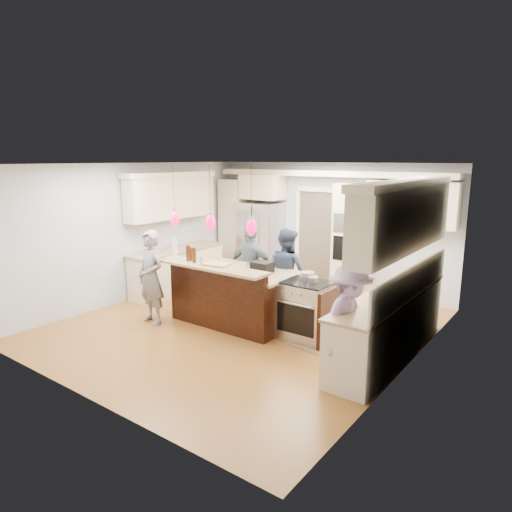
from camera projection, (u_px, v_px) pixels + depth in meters
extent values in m
plane|color=#A3672C|center=(244.00, 325.00, 7.76)|extent=(6.00, 6.00, 0.00)
cube|color=#B2BCC6|center=(329.00, 226.00, 9.84)|extent=(5.50, 0.04, 2.70)
cube|color=#B2BCC6|center=(79.00, 289.00, 5.12)|extent=(5.50, 0.04, 2.70)
cube|color=#B2BCC6|center=(135.00, 232.00, 9.08)|extent=(0.04, 6.00, 2.70)
cube|color=#B2BCC6|center=(411.00, 272.00, 5.88)|extent=(0.04, 6.00, 2.70)
cube|color=white|center=(243.00, 164.00, 7.20)|extent=(5.50, 6.00, 0.04)
cube|color=#B7B7BC|center=(261.00, 241.00, 10.55)|extent=(0.90, 0.70, 1.80)
cube|color=beige|center=(354.00, 241.00, 9.19)|extent=(0.72, 0.64, 2.30)
cube|color=black|center=(348.00, 223.00, 8.85)|extent=(0.60, 0.02, 0.35)
cube|color=black|center=(347.00, 249.00, 8.95)|extent=(0.60, 0.02, 0.50)
cylinder|color=#B7B7BC|center=(347.00, 236.00, 8.87)|extent=(0.55, 0.02, 0.02)
cube|color=beige|center=(236.00, 227.00, 11.01)|extent=(0.60, 0.58, 2.30)
cube|color=beige|center=(263.00, 187.00, 10.33)|extent=(0.95, 0.58, 0.55)
cube|color=beige|center=(412.00, 204.00, 8.53)|extent=(1.70, 0.35, 0.85)
cube|color=beige|center=(326.00, 173.00, 9.44)|extent=(5.30, 0.38, 0.12)
cube|color=#4C443A|center=(318.00, 239.00, 10.04)|extent=(0.90, 0.06, 2.10)
cube|color=white|center=(318.00, 189.00, 9.78)|extent=(1.04, 0.06, 0.10)
cube|color=beige|center=(389.00, 326.00, 6.51)|extent=(0.60, 3.00, 0.88)
cube|color=#CCB47F|center=(391.00, 295.00, 6.42)|extent=(0.64, 3.05, 0.04)
cube|color=beige|center=(405.00, 220.00, 6.12)|extent=(0.35, 3.00, 0.85)
cube|color=beige|center=(406.00, 184.00, 6.02)|extent=(0.37, 3.10, 0.10)
cube|color=beige|center=(178.00, 271.00, 9.69)|extent=(0.60, 2.20, 0.88)
cube|color=#CCB47F|center=(177.00, 250.00, 9.60)|extent=(0.64, 2.25, 0.04)
cube|color=beige|center=(171.00, 198.00, 9.44)|extent=(0.35, 2.20, 0.85)
cube|color=beige|center=(171.00, 175.00, 9.33)|extent=(0.37, 2.30, 0.10)
cube|color=black|center=(238.00, 296.00, 7.93)|extent=(2.00, 1.00, 0.88)
cube|color=#CCB47F|center=(237.00, 270.00, 7.84)|extent=(2.10, 1.10, 0.04)
cube|color=black|center=(216.00, 298.00, 7.47)|extent=(2.00, 0.12, 1.08)
cube|color=#CCB47F|center=(210.00, 267.00, 7.24)|extent=(2.10, 0.42, 0.04)
cube|color=black|center=(262.00, 267.00, 7.62)|extent=(0.33, 0.27, 0.18)
cube|color=#B7B7BC|center=(306.00, 311.00, 7.13)|extent=(0.76, 0.66, 0.90)
cube|color=black|center=(295.00, 320.00, 6.88)|extent=(0.65, 0.01, 0.45)
cube|color=black|center=(307.00, 283.00, 7.03)|extent=(0.72, 0.59, 0.02)
cube|color=black|center=(330.00, 317.00, 6.89)|extent=(0.06, 0.71, 0.88)
cylinder|color=black|center=(174.00, 187.00, 7.48)|extent=(0.01, 0.01, 0.75)
ellipsoid|color=#DE0D5C|center=(175.00, 219.00, 7.59)|extent=(0.15, 0.15, 0.26)
cylinder|color=black|center=(210.00, 189.00, 7.02)|extent=(0.01, 0.01, 0.75)
ellipsoid|color=#DE0D5C|center=(211.00, 223.00, 7.13)|extent=(0.15, 0.15, 0.26)
cylinder|color=black|center=(251.00, 191.00, 6.55)|extent=(0.01, 0.01, 0.75)
ellipsoid|color=#DE0D5C|center=(251.00, 227.00, 6.66)|extent=(0.15, 0.15, 0.26)
imported|color=slate|center=(151.00, 277.00, 7.75)|extent=(0.63, 0.46, 1.61)
imported|color=#2A3852|center=(287.00, 273.00, 8.09)|extent=(0.89, 0.77, 1.60)
imported|color=#475B64|center=(251.00, 267.00, 8.54)|extent=(0.96, 0.50, 1.56)
imported|color=#9C85B3|center=(349.00, 322.00, 5.73)|extent=(0.65, 1.04, 1.53)
cube|color=#8F784E|center=(324.00, 341.00, 7.09)|extent=(0.78, 1.05, 0.01)
cylinder|color=silver|center=(175.00, 248.00, 7.74)|extent=(0.11, 0.11, 0.34)
cylinder|color=#3F1F0B|center=(191.00, 254.00, 7.56)|extent=(0.06, 0.06, 0.23)
cylinder|color=#3F1F0B|center=(194.00, 255.00, 7.42)|extent=(0.07, 0.07, 0.25)
cylinder|color=#3F1F0B|center=(188.00, 253.00, 7.52)|extent=(0.08, 0.08, 0.27)
cylinder|color=#B7B7BC|center=(202.00, 261.00, 7.28)|extent=(0.07, 0.07, 0.12)
cube|color=tan|center=(217.00, 264.00, 7.25)|extent=(0.45, 0.35, 0.03)
cylinder|color=#B7B7BC|center=(307.00, 276.00, 7.13)|extent=(0.22, 0.22, 0.13)
cylinder|color=#B7B7BC|center=(312.00, 279.00, 7.01)|extent=(0.18, 0.18, 0.09)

